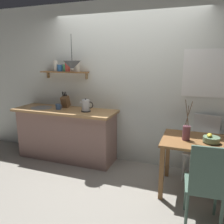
% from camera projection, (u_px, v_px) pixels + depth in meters
% --- Properties ---
extents(ground_plane, '(14.00, 14.00, 0.00)m').
position_uv_depth(ground_plane, '(112.00, 175.00, 3.58)').
color(ground_plane, gray).
extents(back_wall, '(6.80, 0.11, 2.70)m').
position_uv_depth(back_wall, '(138.00, 85.00, 3.80)').
color(back_wall, silver).
rests_on(back_wall, ground_plane).
extents(kitchen_counter, '(1.83, 0.63, 0.91)m').
position_uv_depth(kitchen_counter, '(66.00, 134.00, 4.10)').
color(kitchen_counter, gray).
rests_on(kitchen_counter, ground_plane).
extents(wall_shelf, '(0.90, 0.20, 0.33)m').
position_uv_depth(wall_shelf, '(65.00, 69.00, 4.03)').
color(wall_shelf, '#9E6B3D').
extents(dining_table, '(1.04, 0.74, 0.74)m').
position_uv_depth(dining_table, '(203.00, 149.00, 2.97)').
color(dining_table, brown).
rests_on(dining_table, ground_plane).
extents(dining_chair_near, '(0.42, 0.46, 0.97)m').
position_uv_depth(dining_chair_near, '(205.00, 183.00, 2.33)').
color(dining_chair_near, '#4C6B5B').
rests_on(dining_chair_near, ground_plane).
extents(dining_chair_far, '(0.52, 0.52, 0.96)m').
position_uv_depth(dining_chair_far, '(203.00, 145.00, 3.41)').
color(dining_chair_far, silver).
rests_on(dining_chair_far, ground_plane).
extents(fruit_bowl, '(0.20, 0.20, 0.12)m').
position_uv_depth(fruit_bowl, '(211.00, 139.00, 2.86)').
color(fruit_bowl, slate).
rests_on(fruit_bowl, dining_table).
extents(twig_vase, '(0.10, 0.10, 0.53)m').
position_uv_depth(twig_vase, '(186.00, 132.00, 2.95)').
color(twig_vase, brown).
rests_on(twig_vase, dining_table).
extents(electric_kettle, '(0.24, 0.16, 0.22)m').
position_uv_depth(electric_kettle, '(86.00, 106.00, 3.80)').
color(electric_kettle, black).
rests_on(electric_kettle, kitchen_counter).
extents(knife_block, '(0.12, 0.17, 0.29)m').
position_uv_depth(knife_block, '(65.00, 101.00, 4.11)').
color(knife_block, brown).
rests_on(knife_block, kitchen_counter).
extents(coffee_mug_by_sink, '(0.13, 0.09, 0.09)m').
position_uv_depth(coffee_mug_by_sink, '(58.00, 107.00, 3.98)').
color(coffee_mug_by_sink, '#3D5B89').
rests_on(coffee_mug_by_sink, kitchen_counter).
extents(pendant_lamp, '(0.29, 0.29, 0.55)m').
position_uv_depth(pendant_lamp, '(72.00, 65.00, 3.68)').
color(pendant_lamp, black).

